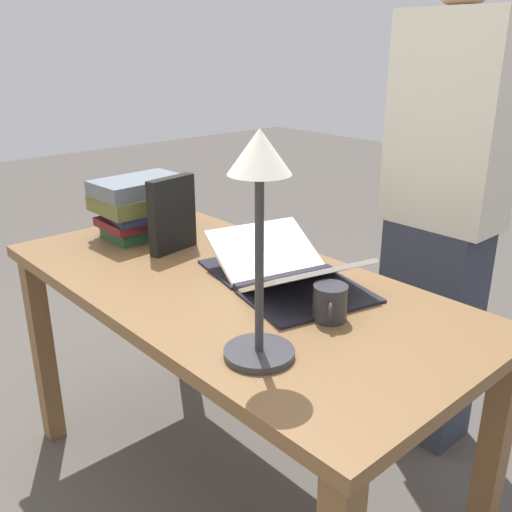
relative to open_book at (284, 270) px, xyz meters
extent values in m
plane|color=#47423D|center=(0.10, 0.11, -0.76)|extent=(12.00, 12.00, 0.00)
cube|color=brown|center=(0.10, 0.11, -0.05)|extent=(1.41, 0.69, 0.03)
cube|color=brown|center=(-0.56, -0.18, -0.42)|extent=(0.06, 0.06, 0.70)
cube|color=brown|center=(0.76, -0.18, -0.42)|extent=(0.06, 0.06, 0.70)
cube|color=brown|center=(0.76, 0.41, -0.42)|extent=(0.06, 0.06, 0.70)
cube|color=black|center=(0.00, 0.00, -0.02)|extent=(0.10, 0.30, 0.02)
cube|color=black|center=(-0.12, 0.03, -0.03)|extent=(0.30, 0.36, 0.01)
cube|color=black|center=(0.12, -0.03, -0.03)|extent=(0.30, 0.36, 0.01)
cube|color=white|center=(-0.11, 0.03, 0.02)|extent=(0.26, 0.34, 0.11)
cube|color=white|center=(0.11, -0.03, 0.02)|extent=(0.26, 0.34, 0.11)
cube|color=#234C2D|center=(0.60, 0.08, -0.01)|extent=(0.18, 0.23, 0.04)
cube|color=maroon|center=(0.60, 0.08, 0.02)|extent=(0.19, 0.26, 0.03)
cube|color=#1E284C|center=(0.60, 0.08, 0.05)|extent=(0.25, 0.25, 0.03)
cube|color=brown|center=(0.60, 0.08, 0.09)|extent=(0.21, 0.28, 0.05)
cube|color=slate|center=(0.60, 0.08, 0.14)|extent=(0.19, 0.30, 0.05)
cube|color=black|center=(0.41, 0.08, 0.08)|extent=(0.06, 0.17, 0.23)
cylinder|color=#2D2D33|center=(-0.25, 0.32, -0.02)|extent=(0.15, 0.15, 0.02)
cylinder|color=#2D2D33|center=(-0.25, 0.32, 0.17)|extent=(0.02, 0.02, 0.37)
cone|color=silver|center=(-0.25, 0.32, 0.40)|extent=(0.12, 0.12, 0.08)
cylinder|color=#28282D|center=(-0.23, 0.08, 0.01)|extent=(0.08, 0.08, 0.09)
torus|color=#28282D|center=(-0.26, 0.12, 0.01)|extent=(0.04, 0.04, 0.05)
cube|color=#2D3342|center=(-0.10, -0.62, -0.37)|extent=(0.31, 0.20, 0.79)
cube|color=beige|center=(-0.10, -0.62, 0.35)|extent=(0.36, 0.20, 0.65)
camera|label=1|loc=(-1.02, 1.02, 0.58)|focal=40.00mm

